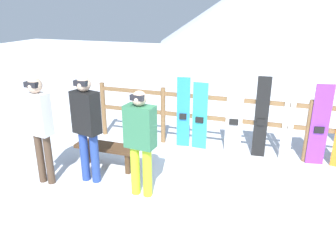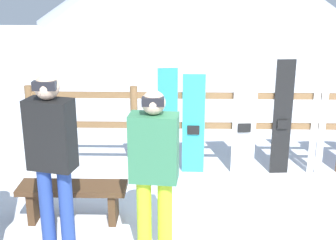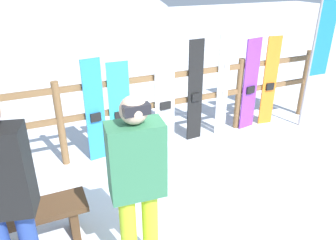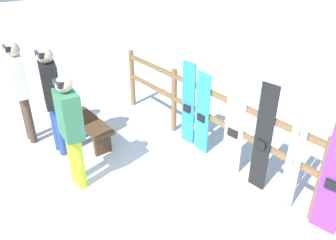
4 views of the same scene
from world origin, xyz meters
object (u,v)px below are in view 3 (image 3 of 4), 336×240
at_px(snowboard_white, 165,101).
at_px(rental_flag, 323,27).
at_px(snowboard_blue, 95,112).
at_px(snowboard_cyan, 120,111).
at_px(ski_pair_white, 223,86).
at_px(snowboard_purple, 250,85).
at_px(person_plaid_green, 137,177).
at_px(snowboard_black_stripe, 195,92).
at_px(bench, 24,222).
at_px(person_black, 2,192).
at_px(snowboard_orange, 270,82).

distance_m(snowboard_white, rental_flag, 2.75).
bearing_deg(snowboard_blue, snowboard_cyan, -0.01).
xyz_separation_m(ski_pair_white, snowboard_purple, (0.53, -0.00, -0.05)).
relative_size(snowboard_blue, rental_flag, 0.53).
height_order(person_plaid_green, snowboard_black_stripe, person_plaid_green).
relative_size(bench, snowboard_blue, 0.81).
xyz_separation_m(ski_pair_white, rental_flag, (1.57, -0.32, 0.85)).
relative_size(bench, rental_flag, 0.43).
bearing_deg(snowboard_purple, snowboard_blue, -180.00).
bearing_deg(snowboard_cyan, ski_pair_white, 0.12).
bearing_deg(snowboard_purple, snowboard_black_stripe, 180.00).
height_order(person_plaid_green, snowboard_purple, person_plaid_green).
bearing_deg(person_plaid_green, ski_pair_white, 43.79).
relative_size(person_black, snowboard_white, 1.22).
xyz_separation_m(snowboard_white, rental_flag, (2.56, -0.32, 0.94)).
bearing_deg(snowboard_white, person_black, -137.78).
relative_size(snowboard_blue, snowboard_white, 1.00).
bearing_deg(rental_flag, ski_pair_white, 168.38).
distance_m(snowboard_blue, ski_pair_white, 2.03).
bearing_deg(person_black, rental_flag, 18.73).
height_order(snowboard_black_stripe, snowboard_purple, snowboard_black_stripe).
xyz_separation_m(person_plaid_green, snowboard_orange, (3.04, 2.02, -0.21)).
distance_m(snowboard_cyan, ski_pair_white, 1.69).
bearing_deg(snowboard_blue, snowboard_white, 0.00).
relative_size(snowboard_blue, snowboard_purple, 0.96).
height_order(snowboard_black_stripe, rental_flag, rental_flag).
height_order(snowboard_cyan, rental_flag, rental_flag).
height_order(snowboard_blue, snowboard_cyan, snowboard_blue).
xyz_separation_m(snowboard_blue, snowboard_black_stripe, (1.54, 0.00, 0.06)).
bearing_deg(snowboard_black_stripe, bench, -151.86).
bearing_deg(ski_pair_white, snowboard_orange, -0.21).
height_order(person_plaid_green, ski_pair_white, person_plaid_green).
xyz_separation_m(person_plaid_green, snowboard_black_stripe, (1.62, 2.02, -0.18)).
distance_m(snowboard_black_stripe, snowboard_purple, 1.02).
bearing_deg(snowboard_blue, bench, -126.61).
height_order(bench, snowboard_orange, snowboard_orange).
relative_size(bench, snowboard_cyan, 0.86).
distance_m(person_black, snowboard_black_stripe, 3.23).
relative_size(person_plaid_green, snowboard_white, 1.14).
relative_size(snowboard_white, snowboard_black_stripe, 0.92).
height_order(snowboard_white, rental_flag, rental_flag).
distance_m(snowboard_blue, rental_flag, 3.73).
bearing_deg(snowboard_purple, person_plaid_green, -142.63).
xyz_separation_m(snowboard_white, snowboard_purple, (1.53, 0.00, 0.03)).
distance_m(person_plaid_green, snowboard_orange, 3.66).
relative_size(person_black, snowboard_purple, 1.17).
bearing_deg(person_black, snowboard_black_stripe, 36.14).
distance_m(snowboard_white, snowboard_purple, 1.53).
height_order(bench, snowboard_purple, snowboard_purple).
bearing_deg(person_black, snowboard_orange, 25.25).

